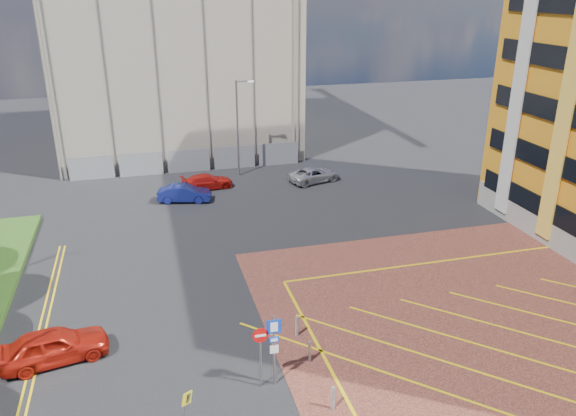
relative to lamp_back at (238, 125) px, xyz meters
name	(u,v)px	position (x,y,z in m)	size (l,w,h in m)	color
ground	(268,402)	(-4.08, -28.00, -4.36)	(140.00, 140.00, 0.00)	black
forecourt	(572,346)	(9.92, -28.00, -4.35)	(26.00, 26.00, 0.02)	maroon
lamp_back	(238,125)	(0.00, 0.00, 0.00)	(1.53, 0.16, 8.00)	#9EA0A8
sign_cluster	(269,344)	(-3.78, -27.02, -2.41)	(1.17, 0.12, 3.20)	#9EA0A8
warning_sign	(184,412)	(-7.34, -29.33, -2.93)	(0.81, 0.43, 2.24)	#9EA0A8
bollard_row	(339,411)	(-1.78, -29.67, -3.89)	(0.14, 11.14, 0.90)	#9EA0A8
construction_building	(171,31)	(-4.08, 12.00, 6.64)	(21.20, 19.20, 22.00)	#ADA28E
construction_fence	(200,160)	(-3.08, 2.00, -3.36)	(21.60, 0.06, 2.00)	gray
car_red_left	(54,346)	(-12.31, -23.07, -3.60)	(1.80, 4.47, 1.52)	red
car_blue_back	(184,193)	(-5.14, -5.15, -3.72)	(1.36, 3.91, 1.29)	navy
car_red_back	(207,182)	(-3.14, -2.74, -3.77)	(1.65, 4.06, 1.18)	red
car_silver_back	(314,175)	(5.59, -3.33, -3.76)	(1.99, 4.32, 1.20)	#B0B0B7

